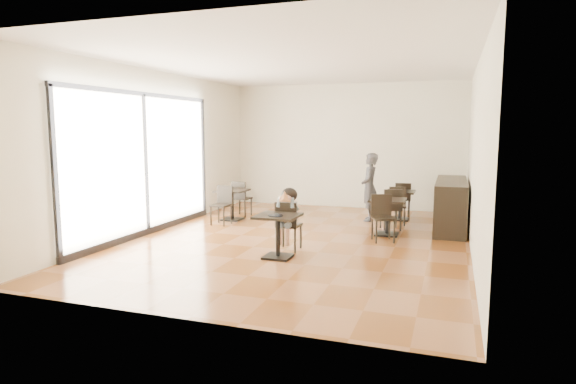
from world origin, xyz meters
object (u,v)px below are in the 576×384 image
at_px(cafe_table_back, 400,205).
at_px(chair_mid_a, 391,209).
at_px(child_table, 278,236).
at_px(chair_mid_b, 383,218).
at_px(cafe_table_left, 232,205).
at_px(chair_back_b, 397,206).
at_px(child_chair, 289,226).
at_px(adult_patron, 369,187).
at_px(chair_back_a, 403,199).
at_px(chair_left_a, 242,199).
at_px(chair_left_b, 221,205).
at_px(child, 289,219).
at_px(cafe_table_mid, 387,217).

relative_size(cafe_table_back, chair_mid_a, 0.78).
relative_size(child_table, chair_mid_b, 0.82).
xyz_separation_m(cafe_table_left, chair_back_b, (3.59, 0.69, 0.05)).
relative_size(child_table, child_chair, 0.83).
height_order(adult_patron, chair_back_a, adult_patron).
xyz_separation_m(child_table, adult_patron, (0.85, 3.62, 0.41)).
bearing_deg(adult_patron, chair_left_a, -89.76).
height_order(chair_mid_a, chair_left_a, chair_mid_a).
bearing_deg(adult_patron, chair_left_b, -70.42).
bearing_deg(chair_back_b, child, -125.31).
distance_m(cafe_table_mid, chair_back_b, 1.14).
bearing_deg(child, chair_mid_a, 57.39).
bearing_deg(chair_mid_a, child_chair, 35.51).
xyz_separation_m(child_table, child_chair, (0.00, 0.55, 0.07)).
bearing_deg(chair_left_a, chair_back_a, -156.77).
relative_size(cafe_table_mid, chair_back_a, 0.89).
distance_m(cafe_table_back, chair_mid_a, 1.14).
bearing_deg(cafe_table_left, chair_mid_b, -15.84).
distance_m(child, cafe_table_left, 2.99).
height_order(child, cafe_table_left, child).
bearing_deg(chair_mid_b, chair_left_b, 150.87).
relative_size(child_chair, chair_back_b, 1.05).
distance_m(child_table, cafe_table_left, 3.40).
height_order(adult_patron, chair_left_a, adult_patron).
distance_m(chair_mid_b, chair_back_a, 2.79).
distance_m(chair_back_a, chair_back_b, 1.10).
bearing_deg(chair_mid_a, chair_mid_b, 68.12).
distance_m(cafe_table_mid, chair_back_a, 2.24).
height_order(adult_patron, chair_mid_a, adult_patron).
bearing_deg(chair_back_b, chair_left_b, -168.25).
relative_size(chair_mid_b, chair_left_b, 1.03).
xyz_separation_m(cafe_table_back, chair_mid_a, (-0.07, -1.14, 0.09)).
bearing_deg(chair_left_b, chair_back_a, 37.28).
height_order(adult_patron, cafe_table_left, adult_patron).
xyz_separation_m(adult_patron, chair_mid_a, (0.58, -0.84, -0.33)).
xyz_separation_m(cafe_table_back, chair_mid_b, (-0.07, -2.24, 0.09)).
height_order(cafe_table_back, chair_mid_b, chair_mid_b).
relative_size(cafe_table_back, chair_left_b, 0.80).
distance_m(adult_patron, cafe_table_back, 0.83).
bearing_deg(child_chair, chair_mid_a, -122.61).
relative_size(adult_patron, chair_mid_a, 1.78).
distance_m(child_table, cafe_table_back, 4.20).
xyz_separation_m(chair_left_a, chair_left_b, (0.00, -1.10, 0.00)).
bearing_deg(chair_mid_b, adult_patron, 84.79).
height_order(child_chair, chair_mid_a, chair_mid_a).
distance_m(cafe_table_left, chair_mid_b, 3.66).
bearing_deg(cafe_table_back, cafe_table_left, -160.95).
relative_size(chair_left_b, chair_back_b, 1.04).
distance_m(cafe_table_left, chair_mid_a, 3.52).
relative_size(chair_back_a, chair_back_b, 1.00).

